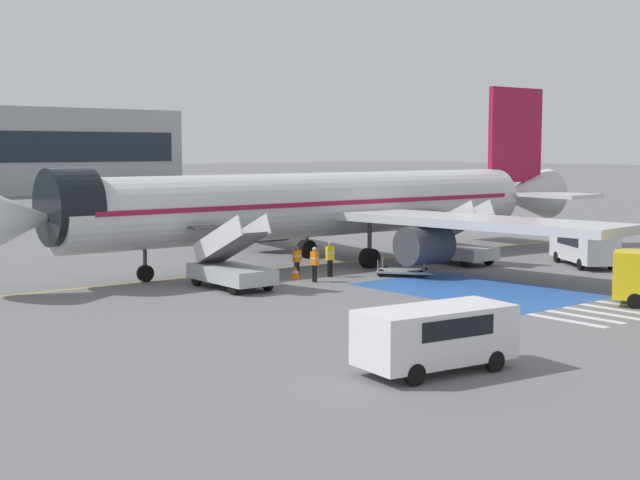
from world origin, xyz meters
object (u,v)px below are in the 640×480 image
(baggage_cart, at_px, (403,271))
(ground_crew_1, at_px, (315,262))
(fuel_tanker, at_px, (214,209))
(traffic_cone_0, at_px, (295,272))
(service_van_1, at_px, (584,245))
(boarding_stairs_forward, at_px, (231,269))
(boarding_stairs_aft, at_px, (455,247))
(ground_crew_2, at_px, (330,257))
(airliner, at_px, (325,205))
(ground_crew_0, at_px, (297,259))
(service_van_0, at_px, (436,333))

(baggage_cart, bearing_deg, ground_crew_1, 129.08)
(fuel_tanker, bearing_deg, traffic_cone_0, -16.88)
(service_van_1, distance_m, traffic_cone_0, 16.95)
(fuel_tanker, bearing_deg, ground_crew_1, -15.61)
(boarding_stairs_forward, bearing_deg, service_van_1, -14.77)
(boarding_stairs_aft, height_order, ground_crew_2, boarding_stairs_aft)
(boarding_stairs_forward, xyz_separation_m, ground_crew_2, (6.07, -0.12, 0.12))
(traffic_cone_0, bearing_deg, fuel_tanker, 66.03)
(airliner, xyz_separation_m, ground_crew_0, (-4.41, -2.99, -2.52))
(ground_crew_1, bearing_deg, boarding_stairs_aft, 92.79)
(fuel_tanker, height_order, traffic_cone_0, fuel_tanker)
(ground_crew_0, distance_m, ground_crew_2, 1.73)
(baggage_cart, distance_m, ground_crew_1, 5.12)
(service_van_0, distance_m, ground_crew_0, 20.38)
(ground_crew_2, height_order, traffic_cone_0, ground_crew_2)
(service_van_1, bearing_deg, service_van_0, 57.85)
(service_van_0, height_order, ground_crew_0, service_van_0)
(ground_crew_0, bearing_deg, boarding_stairs_forward, 17.61)
(boarding_stairs_forward, relative_size, fuel_tanker, 0.53)
(fuel_tanker, xyz_separation_m, baggage_cart, (-6.13, -27.65, -1.57))
(service_van_0, xyz_separation_m, ground_crew_2, (10.29, 17.06, -0.11))
(service_van_1, xyz_separation_m, ground_crew_1, (-15.63, 4.94, -0.15))
(boarding_stairs_aft, bearing_deg, airliner, 144.65)
(fuel_tanker, xyz_separation_m, ground_crew_0, (-10.50, -24.27, -0.92))
(boarding_stairs_aft, height_order, service_van_1, boarding_stairs_aft)
(boarding_stairs_forward, xyz_separation_m, ground_crew_0, (4.84, 1.08, -0.04))
(service_van_1, bearing_deg, boarding_stairs_forward, 16.31)
(baggage_cart, bearing_deg, ground_crew_2, 108.96)
(service_van_1, relative_size, ground_crew_1, 3.20)
(airliner, relative_size, fuel_tanker, 4.03)
(boarding_stairs_forward, bearing_deg, baggage_cart, -12.19)
(baggage_cart, bearing_deg, service_van_0, -168.26)
(boarding_stairs_forward, distance_m, ground_crew_0, 4.96)
(airliner, distance_m, boarding_stairs_aft, 7.94)
(fuel_tanker, xyz_separation_m, ground_crew_1, (-11.03, -26.36, -0.81))
(boarding_stairs_aft, distance_m, traffic_cone_0, 11.03)
(boarding_stairs_forward, relative_size, ground_crew_0, 3.34)
(boarding_stairs_aft, height_order, traffic_cone_0, boarding_stairs_aft)
(airliner, height_order, ground_crew_0, airliner)
(boarding_stairs_forward, xyz_separation_m, traffic_cone_0, (4.30, 0.51, -0.62))
(service_van_0, bearing_deg, traffic_cone_0, 161.98)
(boarding_stairs_aft, relative_size, fuel_tanker, 0.53)
(service_van_1, relative_size, ground_crew_2, 3.08)
(service_van_0, height_order, ground_crew_1, service_van_0)
(ground_crew_0, height_order, ground_crew_2, ground_crew_2)
(service_van_0, relative_size, ground_crew_0, 3.19)
(ground_crew_0, distance_m, ground_crew_1, 2.17)
(service_van_0, height_order, traffic_cone_0, service_van_0)
(ground_crew_0, xyz_separation_m, traffic_cone_0, (-0.54, -0.57, -0.58))
(boarding_stairs_aft, relative_size, service_van_1, 0.94)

